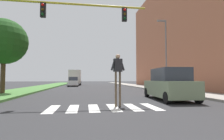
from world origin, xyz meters
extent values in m
plane|color=#2D2D30|center=(0.00, 30.00, 0.00)|extent=(140.00, 140.00, 0.00)
cube|color=silver|center=(-2.25, 8.67, 0.00)|extent=(0.45, 2.20, 0.01)
cube|color=silver|center=(-1.35, 8.67, 0.00)|extent=(0.45, 2.20, 0.01)
cube|color=silver|center=(-0.45, 8.67, 0.00)|extent=(0.45, 2.20, 0.01)
cube|color=silver|center=(0.45, 8.67, 0.00)|extent=(0.45, 2.20, 0.01)
cube|color=silver|center=(1.35, 8.67, 0.00)|extent=(0.45, 2.20, 0.01)
cube|color=silver|center=(2.25, 8.67, 0.00)|extent=(0.45, 2.20, 0.01)
cube|color=#477A38|center=(-7.29, 28.00, 0.07)|extent=(3.84, 64.00, 0.15)
cylinder|color=#4C3823|center=(-7.57, 16.34, 1.72)|extent=(0.36, 0.36, 3.14)
sphere|color=#1E4C19|center=(-7.57, 16.34, 4.42)|extent=(3.78, 3.78, 3.78)
cube|color=#B76B4C|center=(16.38, 22.00, 8.71)|extent=(10.28, 39.54, 17.41)
cube|color=#9E9991|center=(8.18, 28.00, 0.07)|extent=(3.00, 64.00, 0.15)
cylinder|color=gold|center=(-1.50, 10.67, 5.55)|extent=(8.34, 0.12, 0.12)
cube|color=black|center=(-3.17, 10.67, 5.10)|extent=(0.28, 0.20, 0.80)
sphere|color=red|center=(-3.17, 10.55, 5.36)|extent=(0.16, 0.16, 0.16)
sphere|color=#4C380F|center=(-3.17, 10.55, 5.10)|extent=(0.16, 0.16, 0.16)
sphere|color=#0F3F19|center=(-3.17, 10.55, 4.84)|extent=(0.16, 0.16, 0.16)
cube|color=black|center=(1.42, 10.67, 5.10)|extent=(0.28, 0.20, 0.80)
sphere|color=red|center=(1.42, 10.55, 5.36)|extent=(0.16, 0.16, 0.16)
sphere|color=#4C380F|center=(1.42, 10.55, 5.10)|extent=(0.16, 0.16, 0.16)
sphere|color=#0F3F19|center=(1.42, 10.55, 4.84)|extent=(0.16, 0.16, 0.16)
cylinder|color=slate|center=(7.68, 18.31, 3.90)|extent=(0.14, 0.14, 7.50)
cube|color=gray|center=(7.18, 18.31, 7.55)|extent=(0.90, 0.24, 0.16)
cylinder|color=brown|center=(0.81, 8.94, 0.82)|extent=(0.12, 0.12, 1.65)
cylinder|color=brown|center=(0.59, 8.88, 0.82)|extent=(0.12, 0.12, 1.65)
cube|color=#262628|center=(0.70, 8.91, 1.96)|extent=(0.43, 0.34, 0.62)
cylinder|color=#262628|center=(0.93, 8.98, 1.99)|extent=(0.28, 0.16, 0.58)
cylinder|color=#262628|center=(0.47, 8.84, 1.99)|extent=(0.28, 0.16, 0.58)
sphere|color=tan|center=(0.70, 8.91, 2.38)|extent=(0.27, 0.27, 0.22)
cube|color=gray|center=(4.39, 11.22, 0.70)|extent=(2.18, 4.71, 0.96)
cube|color=#2D333D|center=(4.38, 10.99, 1.58)|extent=(1.83, 2.63, 0.79)
cylinder|color=black|center=(3.64, 13.12, 0.32)|extent=(0.26, 0.65, 0.64)
cylinder|color=black|center=(5.37, 13.01, 0.32)|extent=(0.26, 0.65, 0.64)
cylinder|color=black|center=(3.41, 9.42, 0.32)|extent=(0.26, 0.65, 0.64)
cylinder|color=black|center=(5.14, 9.32, 0.32)|extent=(0.26, 0.65, 0.64)
cube|color=silver|center=(-3.00, 32.92, 0.62)|extent=(1.95, 4.64, 0.80)
cube|color=#2D333D|center=(-2.99, 32.70, 1.34)|extent=(1.63, 2.12, 0.65)
cylinder|color=black|center=(-3.88, 34.72, 0.32)|extent=(0.25, 0.65, 0.64)
cylinder|color=black|center=(-2.29, 34.79, 0.32)|extent=(0.25, 0.65, 0.64)
cylinder|color=black|center=(-3.72, 31.06, 0.32)|extent=(0.25, 0.65, 0.64)
cylinder|color=black|center=(-2.13, 31.13, 0.32)|extent=(0.25, 0.65, 0.64)
cube|color=silver|center=(-3.01, 40.83, 1.45)|extent=(2.30, 2.00, 2.20)
cube|color=beige|center=(-3.01, 37.73, 1.75)|extent=(2.30, 4.20, 2.70)
cylinder|color=black|center=(-4.06, 40.83, 0.45)|extent=(0.30, 0.90, 0.90)
cylinder|color=black|center=(-1.96, 40.83, 0.45)|extent=(0.30, 0.90, 0.90)
cylinder|color=black|center=(-4.06, 36.68, 0.45)|extent=(0.30, 0.90, 0.90)
cylinder|color=black|center=(-1.96, 36.68, 0.45)|extent=(0.30, 0.90, 0.90)
camera|label=1|loc=(-0.81, 0.67, 1.31)|focal=28.26mm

